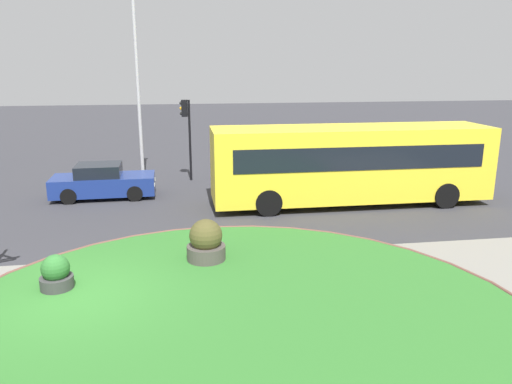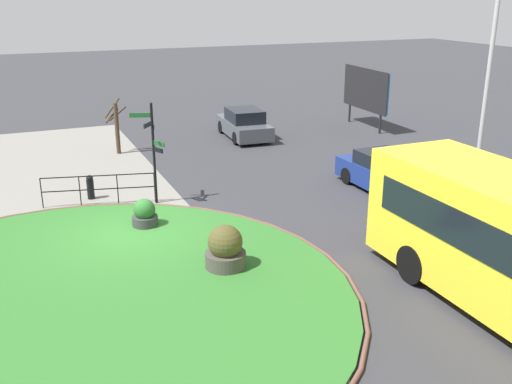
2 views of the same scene
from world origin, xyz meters
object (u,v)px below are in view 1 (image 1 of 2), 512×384
Objects in this scene: traffic_light_near at (186,122)px; planter_kerbside at (56,275)px; bus_yellow at (351,163)px; car_far_lane at (103,182)px; lamppost_tall at (138,81)px; planter_near_signpost at (206,243)px.

traffic_light_near is 3.99× the size of planter_kerbside.
bus_yellow is 10.26m from car_far_lane.
bus_yellow reaches higher than planter_kerbside.
planter_near_signpost is (2.46, -10.75, -4.11)m from lamppost_tall.
planter_near_signpost is (-6.03, -5.32, -1.09)m from bus_yellow.
bus_yellow is 11.88m from planter_kerbside.
lamppost_tall is at bearing 63.21° from car_far_lane.
bus_yellow is 10.52m from lamppost_tall.
bus_yellow is 11.40× the size of planter_kerbside.
bus_yellow is at bearing 41.42° from planter_near_signpost.
traffic_light_near is (-6.33, 5.12, 1.15)m from bus_yellow.
car_far_lane reaches higher than planter_kerbside.
lamppost_tall reaches higher than planter_near_signpost.
traffic_light_near is at bearing 141.24° from bus_yellow.
lamppost_tall is 12.86m from planter_kerbside.
traffic_light_near reaches higher than car_far_lane.
planter_near_signpost is (0.30, -10.44, -2.24)m from traffic_light_near.
car_far_lane is 8.66m from planter_near_signpost.
car_far_lane is 1.10× the size of traffic_light_near.
car_far_lane is (-9.92, 2.42, -1.00)m from bus_yellow.
car_far_lane reaches higher than planter_near_signpost.
planter_near_signpost is 3.97m from planter_kerbside.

